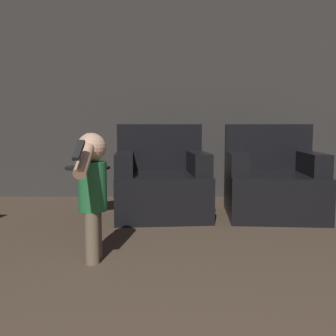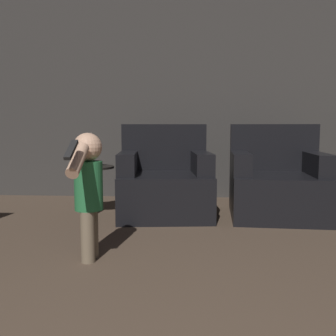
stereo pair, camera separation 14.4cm
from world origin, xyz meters
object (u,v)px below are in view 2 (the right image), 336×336
at_px(armchair_right, 277,184).
at_px(lamp, 91,141).
at_px(armchair_left, 165,183).
at_px(person_toddler, 88,186).

xyz_separation_m(armchair_right, lamp, (-1.76, -0.05, 0.41)).
bearing_deg(armchair_left, person_toddler, -112.36).
bearing_deg(lamp, armchair_right, 1.75).
xyz_separation_m(armchair_right, person_toddler, (-1.46, -1.29, 0.17)).
height_order(armchair_left, person_toddler, armchair_left).
relative_size(armchair_right, person_toddler, 1.12).
bearing_deg(person_toddler, armchair_right, -50.14).
bearing_deg(armchair_right, lamp, -174.68).
bearing_deg(person_toddler, lamp, 12.24).
bearing_deg(lamp, armchair_left, 4.43).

